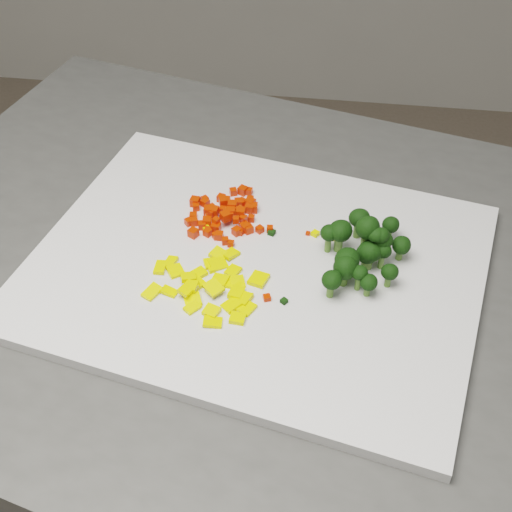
# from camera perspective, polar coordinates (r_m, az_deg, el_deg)

# --- Properties ---
(counter_block) EXTENTS (1.15, 0.93, 0.90)m
(counter_block) POSITION_cam_1_polar(r_m,az_deg,el_deg) (1.17, 1.47, -17.17)
(counter_block) COLOR #424240
(counter_block) RESTS_ON ground
(cutting_board) EXTENTS (0.56, 0.48, 0.01)m
(cutting_board) POSITION_cam_1_polar(r_m,az_deg,el_deg) (0.80, 0.00, -0.86)
(cutting_board) COLOR silver
(cutting_board) RESTS_ON counter_block
(carrot_pile) EXTENTS (0.11, 0.11, 0.03)m
(carrot_pile) POSITION_cam_1_polar(r_m,az_deg,el_deg) (0.85, -2.11, 3.75)
(carrot_pile) COLOR red
(carrot_pile) RESTS_ON cutting_board
(pepper_pile) EXTENTS (0.13, 0.13, 0.02)m
(pepper_pile) POSITION_cam_1_polar(r_m,az_deg,el_deg) (0.77, -4.09, -2.03)
(pepper_pile) COLOR yellow
(pepper_pile) RESTS_ON cutting_board
(broccoli_pile) EXTENTS (0.13, 0.13, 0.06)m
(broccoli_pile) POSITION_cam_1_polar(r_m,az_deg,el_deg) (0.79, 8.89, 0.96)
(broccoli_pile) COLOR black
(broccoli_pile) RESTS_ON cutting_board
(carrot_cube_0) EXTENTS (0.01, 0.01, 0.01)m
(carrot_cube_0) POSITION_cam_1_polar(r_m,az_deg,el_deg) (0.85, -2.37, 3.52)
(carrot_cube_0) COLOR red
(carrot_cube_0) RESTS_ON carrot_pile
(carrot_cube_1) EXTENTS (0.01, 0.01, 0.01)m
(carrot_cube_1) POSITION_cam_1_polar(r_m,az_deg,el_deg) (0.83, -1.56, 1.99)
(carrot_cube_1) COLOR red
(carrot_cube_1) RESTS_ON carrot_pile
(carrot_cube_2) EXTENTS (0.01, 0.01, 0.01)m
(carrot_cube_2) POSITION_cam_1_polar(r_m,az_deg,el_deg) (0.84, -1.02, 3.01)
(carrot_cube_2) COLOR red
(carrot_cube_2) RESTS_ON carrot_pile
(carrot_cube_3) EXTENTS (0.01, 0.01, 0.01)m
(carrot_cube_3) POSITION_cam_1_polar(r_m,az_deg,el_deg) (0.84, -2.03, 3.34)
(carrot_cube_3) COLOR red
(carrot_cube_3) RESTS_ON carrot_pile
(carrot_cube_4) EXTENTS (0.01, 0.01, 0.01)m
(carrot_cube_4) POSITION_cam_1_polar(r_m,az_deg,el_deg) (0.84, -2.19, 3.30)
(carrot_cube_4) COLOR red
(carrot_cube_4) RESTS_ON carrot_pile
(carrot_cube_5) EXTENTS (0.01, 0.01, 0.01)m
(carrot_cube_5) POSITION_cam_1_polar(r_m,az_deg,el_deg) (0.85, -2.72, 3.72)
(carrot_cube_5) COLOR red
(carrot_cube_5) RESTS_ON carrot_pile
(carrot_cube_6) EXTENTS (0.01, 0.01, 0.01)m
(carrot_cube_6) POSITION_cam_1_polar(r_m,az_deg,el_deg) (0.84, -4.33, 2.46)
(carrot_cube_6) COLOR red
(carrot_cube_6) RESTS_ON carrot_pile
(carrot_cube_7) EXTENTS (0.01, 0.01, 0.01)m
(carrot_cube_7) POSITION_cam_1_polar(r_m,az_deg,el_deg) (0.85, -1.29, 3.64)
(carrot_cube_7) COLOR red
(carrot_cube_7) RESTS_ON carrot_pile
(carrot_cube_8) EXTENTS (0.01, 0.01, 0.01)m
(carrot_cube_8) POSITION_cam_1_polar(r_m,az_deg,el_deg) (0.86, -1.65, 3.42)
(carrot_cube_8) COLOR red
(carrot_cube_8) RESTS_ON carrot_pile
(carrot_cube_9) EXTENTS (0.01, 0.01, 0.01)m
(carrot_cube_9) POSITION_cam_1_polar(r_m,az_deg,el_deg) (0.84, -1.24, 3.49)
(carrot_cube_9) COLOR red
(carrot_cube_9) RESTS_ON carrot_pile
(carrot_cube_10) EXTENTS (0.01, 0.01, 0.01)m
(carrot_cube_10) POSITION_cam_1_polar(r_m,az_deg,el_deg) (0.82, -2.02, 0.99)
(carrot_cube_10) COLOR red
(carrot_cube_10) RESTS_ON carrot_pile
(carrot_cube_11) EXTENTS (0.01, 0.01, 0.01)m
(carrot_cube_11) POSITION_cam_1_polar(r_m,az_deg,el_deg) (0.84, 0.30, 2.14)
(carrot_cube_11) COLOR red
(carrot_cube_11) RESTS_ON carrot_pile
(carrot_cube_12) EXTENTS (0.01, 0.01, 0.01)m
(carrot_cube_12) POSITION_cam_1_polar(r_m,az_deg,el_deg) (0.86, -1.64, 3.36)
(carrot_cube_12) COLOR red
(carrot_cube_12) RESTS_ON carrot_pile
(carrot_cube_13) EXTENTS (0.01, 0.01, 0.01)m
(carrot_cube_13) POSITION_cam_1_polar(r_m,az_deg,el_deg) (0.86, -0.22, 3.88)
(carrot_cube_13) COLOR red
(carrot_cube_13) RESTS_ON carrot_pile
(carrot_cube_14) EXTENTS (0.01, 0.01, 0.01)m
(carrot_cube_14) POSITION_cam_1_polar(r_m,az_deg,el_deg) (0.87, -1.12, 4.28)
(carrot_cube_14) COLOR red
(carrot_cube_14) RESTS_ON carrot_pile
(carrot_cube_15) EXTENTS (0.01, 0.01, 0.01)m
(carrot_cube_15) POSITION_cam_1_polar(r_m,az_deg,el_deg) (0.85, -3.55, 3.48)
(carrot_cube_15) COLOR red
(carrot_cube_15) RESTS_ON carrot_pile
(carrot_cube_16) EXTENTS (0.01, 0.01, 0.01)m
(carrot_cube_16) POSITION_cam_1_polar(r_m,az_deg,el_deg) (0.85, -3.71, 3.10)
(carrot_cube_16) COLOR red
(carrot_cube_16) RESTS_ON carrot_pile
(carrot_cube_17) EXTENTS (0.01, 0.01, 0.01)m
(carrot_cube_17) POSITION_cam_1_polar(r_m,az_deg,el_deg) (0.85, -5.40, 2.73)
(carrot_cube_17) COLOR red
(carrot_cube_17) RESTS_ON carrot_pile
(carrot_cube_18) EXTENTS (0.01, 0.01, 0.01)m
(carrot_cube_18) POSITION_cam_1_polar(r_m,az_deg,el_deg) (0.84, -2.43, 3.25)
(carrot_cube_18) COLOR red
(carrot_cube_18) RESTS_ON carrot_pile
(carrot_cube_19) EXTENTS (0.01, 0.01, 0.01)m
(carrot_cube_19) POSITION_cam_1_polar(r_m,az_deg,el_deg) (0.87, -1.39, 4.26)
(carrot_cube_19) COLOR red
(carrot_cube_19) RESTS_ON carrot_pile
(carrot_cube_20) EXTENTS (0.01, 0.01, 0.01)m
(carrot_cube_20) POSITION_cam_1_polar(r_m,az_deg,el_deg) (0.87, -3.56, 3.80)
(carrot_cube_20) COLOR red
(carrot_cube_20) RESTS_ON carrot_pile
(carrot_cube_21) EXTENTS (0.01, 0.01, 0.01)m
(carrot_cube_21) POSITION_cam_1_polar(r_m,az_deg,el_deg) (0.83, -1.29, 1.96)
(carrot_cube_21) COLOR red
(carrot_cube_21) RESTS_ON carrot_pile
(carrot_cube_22) EXTENTS (0.01, 0.01, 0.01)m
(carrot_cube_22) POSITION_cam_1_polar(r_m,az_deg,el_deg) (0.84, -3.21, 2.84)
(carrot_cube_22) COLOR red
(carrot_cube_22) RESTS_ON carrot_pile
(carrot_cube_23) EXTENTS (0.01, 0.01, 0.01)m
(carrot_cube_23) POSITION_cam_1_polar(r_m,az_deg,el_deg) (0.88, -4.10, 4.26)
(carrot_cube_23) COLOR red
(carrot_cube_23) RESTS_ON carrot_pile
(carrot_cube_24) EXTENTS (0.01, 0.01, 0.01)m
(carrot_cube_24) POSITION_cam_1_polar(r_m,az_deg,el_deg) (0.85, -3.41, 3.60)
(carrot_cube_24) COLOR red
(carrot_cube_24) RESTS_ON carrot_pile
(carrot_cube_25) EXTENTS (0.01, 0.01, 0.01)m
(carrot_cube_25) POSITION_cam_1_polar(r_m,az_deg,el_deg) (0.88, -4.90, 4.35)
(carrot_cube_25) COLOR red
(carrot_cube_25) RESTS_ON carrot_pile
(carrot_cube_26) EXTENTS (0.01, 0.01, 0.01)m
(carrot_cube_26) POSITION_cam_1_polar(r_m,az_deg,el_deg) (0.86, -2.66, 4.36)
(carrot_cube_26) COLOR red
(carrot_cube_26) RESTS_ON carrot_pile
(carrot_cube_27) EXTENTS (0.01, 0.01, 0.01)m
(carrot_cube_27) POSITION_cam_1_polar(r_m,az_deg,el_deg) (0.83, -2.96, 1.63)
(carrot_cube_27) COLOR red
(carrot_cube_27) RESTS_ON carrot_pile
(carrot_cube_28) EXTENTS (0.01, 0.01, 0.01)m
(carrot_cube_28) POSITION_cam_1_polar(r_m,az_deg,el_deg) (0.84, -0.62, 2.18)
(carrot_cube_28) COLOR red
(carrot_cube_28) RESTS_ON carrot_pile
(carrot_cube_29) EXTENTS (0.01, 0.01, 0.01)m
(carrot_cube_29) POSITION_cam_1_polar(r_m,az_deg,el_deg) (0.89, -1.06, 5.27)
(carrot_cube_29) COLOR red
(carrot_cube_29) RESTS_ON carrot_pile
(carrot_cube_30) EXTENTS (0.01, 0.01, 0.01)m
(carrot_cube_30) POSITION_cam_1_polar(r_m,az_deg,el_deg) (0.88, -2.80, 4.65)
(carrot_cube_30) COLOR red
(carrot_cube_30) RESTS_ON carrot_pile
(carrot_cube_31) EXTENTS (0.01, 0.01, 0.01)m
(carrot_cube_31) POSITION_cam_1_polar(r_m,az_deg,el_deg) (0.87, -4.82, 3.94)
(carrot_cube_31) COLOR red
(carrot_cube_31) RESTS_ON carrot_pile
(carrot_cube_32) EXTENTS (0.01, 0.01, 0.01)m
(carrot_cube_32) POSITION_cam_1_polar(r_m,az_deg,el_deg) (0.87, -0.48, 4.26)
(carrot_cube_32) COLOR red
(carrot_cube_32) RESTS_ON carrot_pile
(carrot_cube_33) EXTENTS (0.01, 0.01, 0.01)m
(carrot_cube_33) POSITION_cam_1_polar(r_m,az_deg,el_deg) (0.86, -2.45, 4.37)
(carrot_cube_33) COLOR red
(carrot_cube_33) RESTS_ON carrot_pile
(carrot_cube_34) EXTENTS (0.01, 0.01, 0.01)m
(carrot_cube_34) POSITION_cam_1_polar(r_m,az_deg,el_deg) (0.88, -0.48, 4.50)
(carrot_cube_34) COLOR red
(carrot_cube_34) RESTS_ON carrot_pile
(carrot_cube_35) EXTENTS (0.01, 0.01, 0.01)m
(carrot_cube_35) POSITION_cam_1_polar(r_m,az_deg,el_deg) (0.85, -1.91, 4.05)
(carrot_cube_35) COLOR red
(carrot_cube_35) RESTS_ON carrot_pile
(carrot_cube_36) EXTENTS (0.01, 0.01, 0.01)m
(carrot_cube_36) POSITION_cam_1_polar(r_m,az_deg,el_deg) (0.89, -1.84, 5.16)
(carrot_cube_36) COLOR red
(carrot_cube_36) RESTS_ON carrot_pile
(carrot_cube_37) EXTENTS (0.01, 0.01, 0.01)m
(carrot_cube_37) POSITION_cam_1_polar(r_m,az_deg,el_deg) (0.83, -5.04, 1.86)
(carrot_cube_37) COLOR red
(carrot_cube_37) RESTS_ON carrot_pile
(carrot_cube_38) EXTENTS (0.01, 0.01, 0.01)m
(carrot_cube_38) POSITION_cam_1_polar(r_m,az_deg,el_deg) (0.86, -3.58, 3.66)
(carrot_cube_38) COLOR red
(carrot_cube_38) RESTS_ON carrot_pile
(carrot_cube_39) EXTENTS (0.01, 0.01, 0.01)m
(carrot_cube_39) POSITION_cam_1_polar(r_m,az_deg,el_deg) (0.83, -3.90, 1.89)
(carrot_cube_39) COLOR red
(carrot_cube_39) RESTS_ON carrot_pile
(carrot_cube_40) EXTENTS (0.01, 0.01, 0.01)m
(carrot_cube_40) POSITION_cam_1_polar(r_m,az_deg,el_deg) (0.84, 1.12, 2.18)
(carrot_cube_40) COLOR red
(carrot_cube_40) RESTS_ON carrot_pile
(carrot_cube_41) EXTENTS (0.01, 0.01, 0.01)m
(carrot_cube_41) POSITION_cam_1_polar(r_m,az_deg,el_deg) (0.84, -3.23, 2.30)
(carrot_cube_41) COLOR red
(carrot_cube_41) RESTS_ON carrot_pile
(carrot_cube_42) EXTENTS (0.01, 0.01, 0.01)m
(carrot_cube_42) POSITION_cam_1_polar(r_m,az_deg,el_deg) (0.85, -1.94, 3.61)
(carrot_cube_42) COLOR red
(carrot_cube_42) RESTS_ON carrot_pile
(carrot_cube_43) EXTENTS (0.01, 0.01, 0.01)m
(carrot_cube_43) POSITION_cam_1_polar(r_m,az_deg,el_deg) (0.84, -3.85, 2.04)
(carrot_cube_43) COLOR red
(carrot_cube_43) RESTS_ON carrot_pile
(carrot_cube_44) EXTENTS (0.01, 0.01, 0.01)m
(carrot_cube_44) POSITION_cam_1_polar(r_m,az_deg,el_deg) (0.88, -4.12, 4.53)
(carrot_cube_44) COLOR red
(carrot_cube_44) RESTS_ON carrot_pile
(carrot_cube_45) EXTENTS (0.01, 0.01, 0.01)m
(carrot_cube_45) POSITION_cam_1_polar(r_m,az_deg,el_deg) (0.86, -3.81, 3.62)
(carrot_cube_45) COLOR red
(carrot_cube_45) RESTS_ON carrot_pile
(carrot_cube_46) EXTENTS (0.01, 0.01, 0.01)m
(carrot_cube_46) POSITION_cam_1_polar(r_m,az_deg,el_deg) (0.85, -3.93, 2.73)
(carrot_cube_46) COLOR red
(carrot_cube_46) RESTS_ON carrot_pile
(carrot_cube_47) EXTENTS (0.01, 0.01, 0.01)m
(carrot_cube_47) POSITION_cam_1_polar(r_m,az_deg,el_deg) (0.82, -2.48, 1.22)
(carrot_cube_47) COLOR red
(carrot_cube_47) RESTS_ON carrot_pile
(carrot_cube_48) EXTENTS (0.01, 0.01, 0.01)m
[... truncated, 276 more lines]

